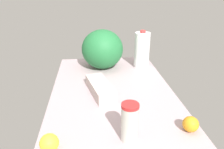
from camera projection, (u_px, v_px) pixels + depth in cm
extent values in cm
cube|color=#B0989E|center=(112.00, 91.00, 141.57)|extent=(120.00, 76.00, 3.00)
cylinder|color=white|center=(142.00, 50.00, 171.34)|extent=(11.89, 11.89, 27.60)
cylinder|color=red|center=(143.00, 32.00, 165.45)|extent=(4.16, 4.16, 1.80)
cube|color=#C1B1AA|center=(100.00, 88.00, 134.34)|extent=(32.74, 18.05, 6.83)
cylinder|color=beige|center=(130.00, 124.00, 93.24)|extent=(7.42, 7.42, 16.55)
cylinder|color=red|center=(130.00, 106.00, 89.64)|extent=(7.64, 7.64, 1.40)
ellipsoid|color=#226B37|center=(102.00, 49.00, 169.03)|extent=(31.96, 31.96, 30.30)
sphere|color=yellow|center=(49.00, 143.00, 88.43)|extent=(7.88, 7.88, 7.88)
sphere|color=orange|center=(191.00, 124.00, 100.39)|extent=(7.38, 7.38, 7.38)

